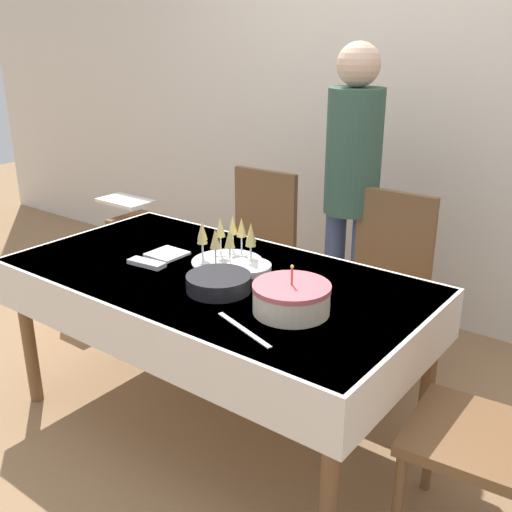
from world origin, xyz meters
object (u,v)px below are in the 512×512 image
dining_chair_far_left (254,250)px  dining_chair_right_end (507,422)px  high_chair (138,232)px  champagne_tray (227,241)px  person_standing (352,176)px  plate_stack_main (219,283)px  plate_stack_dessert (249,268)px  dining_chair_far_right (382,283)px  gift_bag (79,305)px  birthday_cake (291,298)px

dining_chair_far_left → dining_chair_right_end: 1.77m
dining_chair_right_end → high_chair: bearing=164.6°
champagne_tray → person_standing: person_standing is taller
dining_chair_right_end → person_standing: person_standing is taller
plate_stack_main → plate_stack_dessert: plate_stack_main is taller
dining_chair_far_right → gift_bag: 1.80m
high_chair → dining_chair_far_right: bearing=3.9°
high_chair → gift_bag: high_chair is taller
birthday_cake → gift_bag: 1.88m
plate_stack_main → high_chair: 1.59m
person_standing → dining_chair_far_right: bearing=-30.9°
dining_chair_far_right → high_chair: dining_chair_far_right is taller
dining_chair_far_right → champagne_tray: size_ratio=3.06×
plate_stack_dessert → plate_stack_main: bearing=-82.5°
high_chair → plate_stack_dessert: bearing=-23.1°
dining_chair_far_left → birthday_cake: bearing=-46.5°
birthday_cake → high_chair: (-1.68, 0.78, -0.29)m
plate_stack_dessert → person_standing: bearing=89.5°
dining_chair_right_end → high_chair: 2.51m
dining_chair_right_end → plate_stack_dessert: dining_chair_right_end is taller
dining_chair_far_right → plate_stack_main: 0.97m
dining_chair_far_right → dining_chair_right_end: (0.81, -0.78, 0.00)m
plate_stack_dessert → gift_bag: plate_stack_dessert is taller
plate_stack_dessert → dining_chair_far_right: bearing=66.9°
plate_stack_main → high_chair: bearing=149.6°
dining_chair_right_end → gift_bag: size_ratio=3.62×
plate_stack_dessert → person_standing: 0.88m
birthday_cake → gift_bag: (-1.73, 0.33, -0.65)m
person_standing → high_chair: bearing=-168.2°
plate_stack_main → champagne_tray: bearing=123.4°
plate_stack_main → person_standing: size_ratio=0.15×
birthday_cake → person_standing: (-0.35, 1.06, 0.20)m
champagne_tray → person_standing: bearing=80.0°
person_standing → gift_bag: size_ratio=6.19×
dining_chair_far_left → birthday_cake: size_ratio=3.40×
dining_chair_far_left → person_standing: 0.70m
champagne_tray → gift_bag: bearing=175.9°
person_standing → dining_chair_right_end: bearing=-41.0°
person_standing → plate_stack_dessert: bearing=-90.5°
high_chair → dining_chair_far_left: bearing=7.6°
dining_chair_far_right → birthday_cake: bearing=-85.5°
dining_chair_far_right → gift_bag: size_ratio=3.62×
person_standing → gift_bag: bearing=-152.1°
birthday_cake → champagne_tray: bearing=153.9°
birthday_cake → plate_stack_main: bearing=-178.2°
dining_chair_far_right → dining_chair_right_end: size_ratio=1.00×
dining_chair_right_end → high_chair: size_ratio=1.33×
gift_bag → plate_stack_dessert: bearing=-4.7°
champagne_tray → dining_chair_right_end: bearing=-5.9°
gift_bag → high_chair: bearing=83.7°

